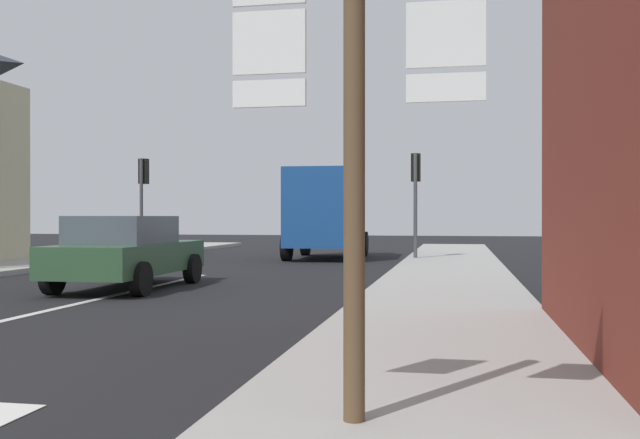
{
  "coord_description": "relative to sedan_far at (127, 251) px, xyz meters",
  "views": [
    {
      "loc": [
        6.22,
        -4.9,
        1.46
      ],
      "look_at": [
        2.61,
        13.79,
        1.38
      ],
      "focal_mm": 40.21,
      "sensor_mm": 36.0,
      "label": 1
    }
  ],
  "objects": [
    {
      "name": "delivery_truck",
      "position": [
        2.09,
        10.97,
        0.89
      ],
      "size": [
        2.6,
        5.06,
        3.05
      ],
      "color": "#19478C",
      "rests_on": "ground"
    },
    {
      "name": "sedan_far",
      "position": [
        0.0,
        0.0,
        0.0
      ],
      "size": [
        2.02,
        4.23,
        1.47
      ],
      "color": "#2D5133",
      "rests_on": "ground"
    },
    {
      "name": "ground_plane",
      "position": [
        0.36,
        1.45,
        -0.76
      ],
      "size": [
        80.0,
        80.0,
        0.0
      ],
      "primitive_type": "plane",
      "color": "black"
    },
    {
      "name": "route_sign_post",
      "position": [
        5.92,
        -8.86,
        1.15
      ],
      "size": [
        1.66,
        0.14,
        3.2
      ],
      "color": "brown",
      "rests_on": "ground"
    },
    {
      "name": "lane_centre_stripe",
      "position": [
        0.36,
        -2.55,
        -0.75
      ],
      "size": [
        0.16,
        12.0,
        0.01
      ],
      "primitive_type": "cube",
      "color": "silver",
      "rests_on": "ground"
    },
    {
      "name": "sidewalk_right",
      "position": [
        6.37,
        -0.55,
        -0.69
      ],
      "size": [
        2.87,
        44.0,
        0.14
      ],
      "primitive_type": "cube",
      "color": "#9E9B96",
      "rests_on": "ground"
    },
    {
      "name": "traffic_light_far_right",
      "position": [
        5.23,
        9.8,
        1.83
      ],
      "size": [
        0.3,
        0.49,
        3.5
      ],
      "color": "#47474C",
      "rests_on": "ground"
    },
    {
      "name": "traffic_light_far_left",
      "position": [
        -4.52,
        10.52,
        1.86
      ],
      "size": [
        0.3,
        0.49,
        3.53
      ],
      "color": "#47474C",
      "rests_on": "ground"
    }
  ]
}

